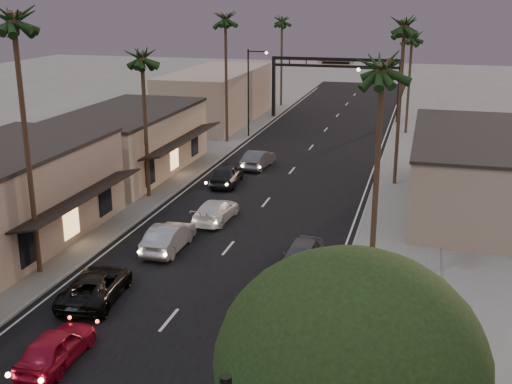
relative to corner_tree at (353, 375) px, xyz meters
The scene contains 27 objects.
ground 34.43m from the corner_tree, 106.23° to the left, with size 200.00×200.00×0.00m, color slate.
road 39.19m from the corner_tree, 104.16° to the left, with size 14.00×120.00×0.02m, color black.
sidewalk_left 48.78m from the corner_tree, 113.07° to the left, with size 5.00×92.00×0.12m, color slate.
sidewalk_right 44.94m from the corner_tree, 89.97° to the left, with size 5.00×92.00×0.12m, color slate.
storefront_mid 29.32m from the corner_tree, 140.47° to the left, with size 8.00×14.00×5.50m, color gray.
storefront_far 41.37m from the corner_tree, 123.05° to the left, with size 8.00×16.00×5.00m, color tan.
storefront_dist 61.86m from the corner_tree, 111.33° to the left, with size 8.00×20.00×6.00m, color gray.
building_right 33.05m from the corner_tree, 82.09° to the left, with size 8.00×18.00×5.00m, color gray.
corner_tree is the anchor object (origin of this frame).
arch 63.26m from the corner_tree, 98.62° to the left, with size 15.20×0.40×7.27m.
streetlight_right 37.64m from the corner_tree, 93.89° to the left, with size 2.13×0.30×9.00m.
streetlight_left 53.15m from the corner_tree, 107.97° to the left, with size 2.13×0.30×9.00m.
palm_lb 24.36m from the corner_tree, 141.17° to the left, with size 3.20×3.20×15.20m.
palm_lc 34.09m from the corner_tree, 122.34° to the left, with size 3.20×3.20×12.20m.
palm_ld 51.28m from the corner_tree, 110.81° to the left, with size 3.20×3.20×14.20m.
palm_ra 17.45m from the corner_tree, 93.03° to the left, with size 3.20×3.20×13.20m.
palm_rb 37.12m from the corner_tree, 91.37° to the left, with size 3.20×3.20×14.20m.
palm_rc 56.74m from the corner_tree, 90.89° to the left, with size 3.20×3.20×12.20m.
palm_far 72.96m from the corner_tree, 104.14° to the left, with size 3.20×3.20×13.20m.
oncoming_red 15.27m from the corner_tree, 150.33° to the left, with size 1.70×4.22×1.44m, color maroon.
oncoming_pickup 19.32m from the corner_tree, 137.37° to the left, with size 2.41×5.23×1.45m, color black.
oncoming_silver 23.80m from the corner_tree, 123.19° to the left, with size 1.68×4.81×1.58m, color gray.
oncoming_white 28.04m from the corner_tree, 115.12° to the left, with size 1.96×4.83×1.40m, color silver.
oncoming_dgrey 36.24m from the corner_tree, 112.24° to the left, with size 1.99×4.95×1.69m, color black.
oncoming_grey_far 41.00m from the corner_tree, 107.88° to the left, with size 1.63×4.67×1.54m, color #48484C.
curbside_black 14.90m from the corner_tree, 107.83° to the left, with size 2.03×5.00×1.45m, color black.
curbside_grey 20.06m from the corner_tree, 104.26° to the left, with size 1.81×4.51×1.54m, color #48474C.
Camera 1 is at (10.65, -5.28, 14.16)m, focal length 45.00 mm.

